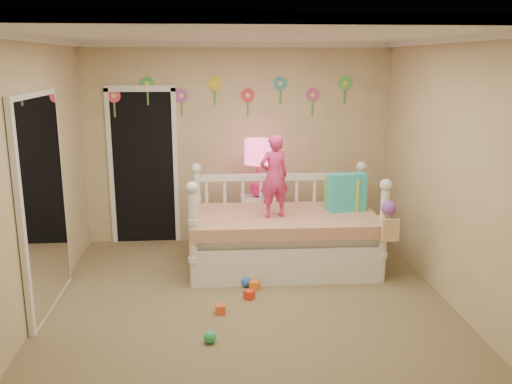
{
  "coord_description": "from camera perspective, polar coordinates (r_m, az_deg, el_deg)",
  "views": [
    {
      "loc": [
        -0.34,
        -4.86,
        2.38
      ],
      "look_at": [
        0.1,
        0.6,
        1.05
      ],
      "focal_mm": 38.19,
      "sensor_mm": 36.0,
      "label": 1
    }
  ],
  "objects": [
    {
      "name": "floor",
      "position": [
        5.42,
        -0.56,
        -12.39
      ],
      "size": [
        4.0,
        4.5,
        0.01
      ],
      "primitive_type": "cube",
      "color": "#7F684C",
      "rests_on": "ground"
    },
    {
      "name": "ceiling",
      "position": [
        4.88,
        -0.64,
        16.24
      ],
      "size": [
        4.0,
        4.5,
        0.01
      ],
      "primitive_type": "cube",
      "color": "white",
      "rests_on": "floor"
    },
    {
      "name": "back_wall",
      "position": [
        7.2,
        -1.85,
        5.01
      ],
      "size": [
        4.0,
        0.01,
        2.6
      ],
      "primitive_type": "cube",
      "color": "tan",
      "rests_on": "floor"
    },
    {
      "name": "left_wall",
      "position": [
        5.25,
        -22.94,
        0.68
      ],
      "size": [
        0.01,
        4.5,
        2.6
      ],
      "primitive_type": "cube",
      "color": "tan",
      "rests_on": "floor"
    },
    {
      "name": "right_wall",
      "position": [
        5.5,
        20.69,
        1.43
      ],
      "size": [
        0.01,
        4.5,
        2.6
      ],
      "primitive_type": "cube",
      "color": "tan",
      "rests_on": "floor"
    },
    {
      "name": "crown_molding",
      "position": [
        4.87,
        -0.63,
        15.89
      ],
      "size": [
        4.0,
        4.5,
        0.06
      ],
      "primitive_type": null,
      "color": "white",
      "rests_on": "ceiling"
    },
    {
      "name": "daybed",
      "position": [
        6.31,
        2.93,
        -2.86
      ],
      "size": [
        2.18,
        1.2,
        1.18
      ],
      "primitive_type": null,
      "rotation": [
        0.0,
        0.0,
        -0.01
      ],
      "color": "white",
      "rests_on": "floor"
    },
    {
      "name": "pillow_turquoise",
      "position": [
        6.44,
        9.46,
        -0.03
      ],
      "size": [
        0.47,
        0.23,
        0.45
      ],
      "primitive_type": "cube",
      "rotation": [
        0.0,
        0.0,
        0.17
      ],
      "color": "#28BBCB",
      "rests_on": "daybed"
    },
    {
      "name": "pillow_lime",
      "position": [
        6.52,
        9.07,
        -0.11
      ],
      "size": [
        0.44,
        0.31,
        0.39
      ],
      "primitive_type": "cube",
      "rotation": [
        0.0,
        0.0,
        -0.44
      ],
      "color": "#98BA38",
      "rests_on": "daybed"
    },
    {
      "name": "child",
      "position": [
        6.06,
        1.9,
        1.65
      ],
      "size": [
        0.39,
        0.31,
        0.94
      ],
      "primitive_type": "imported",
      "rotation": [
        0.0,
        0.0,
        3.41
      ],
      "color": "#E3337C",
      "rests_on": "daybed"
    },
    {
      "name": "nightstand",
      "position": [
        7.04,
        0.19,
        -3.17
      ],
      "size": [
        0.46,
        0.38,
        0.68
      ],
      "primitive_type": "cube",
      "rotation": [
        0.0,
        0.0,
        0.17
      ],
      "color": "white",
      "rests_on": "floor"
    },
    {
      "name": "table_lamp",
      "position": [
        6.85,
        0.2,
        3.5
      ],
      "size": [
        0.34,
        0.34,
        0.74
      ],
      "color": "#EA1F7E",
      "rests_on": "nightstand"
    },
    {
      "name": "closet_doorway",
      "position": [
        7.28,
        -11.71,
        2.71
      ],
      "size": [
        0.9,
        0.04,
        2.07
      ],
      "primitive_type": "cube",
      "color": "black",
      "rests_on": "back_wall"
    },
    {
      "name": "flower_decals",
      "position": [
        7.11,
        -2.62,
        10.09
      ],
      "size": [
        3.4,
        0.02,
        0.5
      ],
      "primitive_type": null,
      "color": "#B2668C",
      "rests_on": "back_wall"
    },
    {
      "name": "mirror_closet",
      "position": [
        5.57,
        -21.38,
        -1.12
      ],
      "size": [
        0.07,
        1.3,
        2.1
      ],
      "primitive_type": "cube",
      "color": "white",
      "rests_on": "left_wall"
    },
    {
      "name": "hanging_bag",
      "position": [
        5.92,
        13.7,
        -3.08
      ],
      "size": [
        0.2,
        0.16,
        0.36
      ],
      "primitive_type": null,
      "color": "beige",
      "rests_on": "daybed"
    },
    {
      "name": "toy_scatter",
      "position": [
        5.43,
        -3.21,
        -11.74
      ],
      "size": [
        1.23,
        1.51,
        0.11
      ],
      "primitive_type": null,
      "rotation": [
        0.0,
        0.0,
        0.39
      ],
      "color": "#996666",
      "rests_on": "floor"
    }
  ]
}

